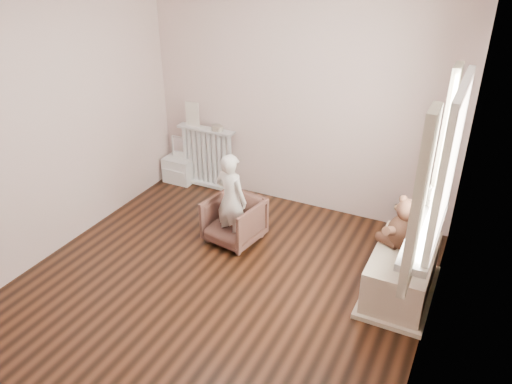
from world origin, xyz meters
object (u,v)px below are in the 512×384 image
at_px(toy_vanity, 179,162).
at_px(armchair, 234,220).
at_px(teddy_bear, 406,226).
at_px(radiator, 207,158).
at_px(plush_cat, 434,196).
at_px(child, 231,199).
at_px(toy_bench, 401,275).

bearing_deg(toy_vanity, armchair, -35.40).
bearing_deg(teddy_bear, radiator, -176.15).
bearing_deg(plush_cat, toy_vanity, 151.27).
height_order(radiator, plush_cat, plush_cat).
relative_size(radiator, child, 0.79).
bearing_deg(armchair, teddy_bear, 8.38).
height_order(teddy_bear, plush_cat, plush_cat).
bearing_deg(toy_vanity, radiator, 4.19).
height_order(child, teddy_bear, child).
relative_size(radiator, plush_cat, 3.03).
distance_m(toy_bench, plush_cat, 0.82).
bearing_deg(toy_vanity, plush_cat, -16.59).
distance_m(radiator, plush_cat, 3.03).
height_order(radiator, toy_bench, radiator).
xyz_separation_m(radiator, plush_cat, (2.80, -0.99, 0.61)).
bearing_deg(armchair, child, -80.44).
bearing_deg(armchair, toy_bench, 6.02).
bearing_deg(toy_bench, toy_vanity, 161.28).
xyz_separation_m(armchair, teddy_bear, (1.72, -0.04, 0.43)).
relative_size(toy_vanity, armchair, 1.12).
bearing_deg(child, toy_bench, -172.36).
bearing_deg(child, plush_cat, -169.68).
height_order(toy_vanity, teddy_bear, teddy_bear).
height_order(radiator, child, child).
relative_size(toy_vanity, plush_cat, 2.29).
xyz_separation_m(toy_bench, plush_cat, (0.14, 0.08, 0.80)).
relative_size(armchair, child, 0.54).
distance_m(radiator, toy_bench, 2.87).
distance_m(toy_vanity, plush_cat, 3.43).
bearing_deg(toy_bench, plush_cat, 31.02).
height_order(armchair, teddy_bear, teddy_bear).
bearing_deg(plush_cat, armchair, 167.11).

